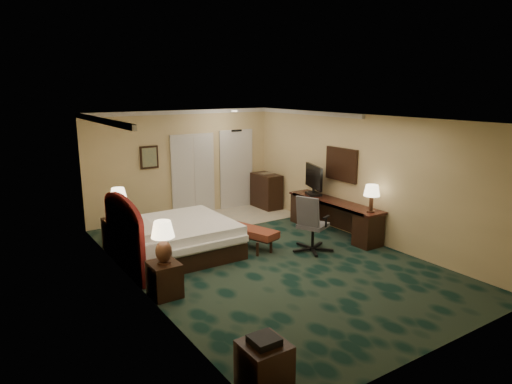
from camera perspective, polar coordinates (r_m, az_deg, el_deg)
floor at (r=8.93m, az=1.35°, el=-8.39°), size 5.00×7.50×0.00m
ceiling at (r=8.34m, az=1.44°, el=9.16°), size 5.00×7.50×0.00m
wall_back at (r=11.75m, az=-9.10°, el=3.49°), size 5.00×0.00×2.70m
wall_front at (r=5.97m, az=22.50°, el=-6.64°), size 5.00×0.00×2.70m
wall_left at (r=7.44m, az=-14.65°, el=-2.28°), size 0.00×7.50×2.70m
wall_right at (r=10.14m, az=13.09°, el=1.82°), size 0.00×7.50×2.70m
crown_molding at (r=8.34m, az=1.44°, el=8.82°), size 5.00×7.50×0.10m
tile_patch at (r=11.71m, az=-3.12°, el=-3.14°), size 3.20×1.70×0.01m
headboard at (r=8.56m, az=-16.22°, el=-4.93°), size 0.12×2.00×1.40m
entry_door at (r=12.49m, az=-2.50°, el=2.80°), size 1.02×0.06×2.18m
closet_doors at (r=11.87m, az=-7.87°, el=2.16°), size 1.20×0.06×2.10m
wall_art at (r=11.34m, az=-13.21°, el=4.25°), size 0.45×0.06×0.55m
wall_mirror at (r=10.49m, az=10.63°, el=3.41°), size 0.05×0.95×0.75m
bed at (r=9.18m, az=-9.89°, el=-5.78°), size 2.10×1.95×0.67m
nightstand_near at (r=7.51m, az=-11.36°, el=-10.65°), size 0.45×0.51×0.56m
nightstand_far at (r=9.75m, az=-16.83°, el=-5.10°), size 0.52×0.59×0.65m
lamp_near at (r=7.26m, az=-11.52°, el=-6.19°), size 0.41×0.41×0.69m
lamp_far at (r=9.54m, az=-16.78°, el=-1.42°), size 0.40×0.40×0.65m
bed_bench at (r=9.51m, az=-0.71°, el=-5.70°), size 0.79×1.30×0.41m
side_table at (r=5.37m, az=1.03°, el=-20.85°), size 0.49×0.49×0.53m
desk at (r=10.51m, az=9.68°, el=-3.11°), size 0.56×2.60×0.75m
tv at (r=10.87m, az=7.23°, el=1.49°), size 0.37×0.90×0.72m
desk_lamp at (r=9.60m, az=14.23°, el=-0.77°), size 0.35×0.35×0.58m
desk_chair at (r=9.26m, az=7.14°, el=-3.84°), size 0.89×0.87×1.18m
minibar at (r=12.52m, az=1.31°, el=0.13°), size 0.50×0.89×0.94m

